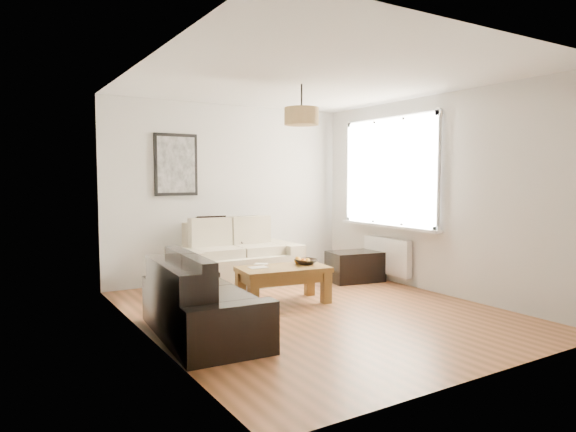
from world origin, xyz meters
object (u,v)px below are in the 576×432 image
coffee_table (283,285)px  ottoman (355,266)px  sofa_leather (203,298)px  loveseat_cream (235,254)px

coffee_table → ottoman: coffee_table is taller
sofa_leather → ottoman: size_ratio=2.18×
loveseat_cream → sofa_leather: 2.33m
sofa_leather → loveseat_cream: bearing=-29.3°
loveseat_cream → ottoman: 1.76m
loveseat_cream → sofa_leather: loveseat_cream is taller
loveseat_cream → ottoman: loveseat_cream is taller
sofa_leather → coffee_table: 1.49m
sofa_leather → coffee_table: bearing=-58.4°
sofa_leather → ottoman: bearing=-62.7°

